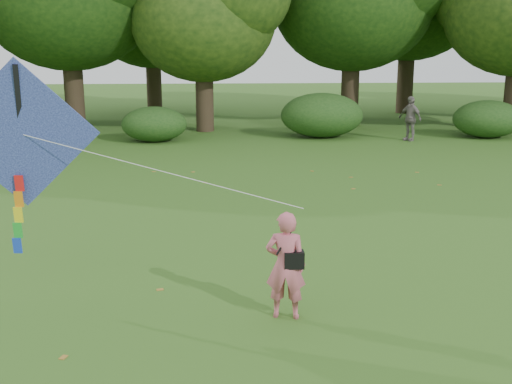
{
  "coord_description": "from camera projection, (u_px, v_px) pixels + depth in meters",
  "views": [
    {
      "loc": [
        -1.29,
        -9.09,
        4.21
      ],
      "look_at": [
        -0.68,
        2.0,
        1.5
      ],
      "focal_mm": 45.0,
      "sensor_mm": 36.0,
      "label": 1
    }
  ],
  "objects": [
    {
      "name": "crossbody_bag",
      "position": [
        294.0,
        259.0,
        9.63
      ],
      "size": [
        0.43,
        0.2,
        0.69
      ],
      "color": "black",
      "rests_on": "ground"
    },
    {
      "name": "shrub_band",
      "position": [
        234.0,
        119.0,
        26.72
      ],
      "size": [
        39.15,
        3.22,
        1.88
      ],
      "color": "#264919",
      "rests_on": "ground"
    },
    {
      "name": "ground",
      "position": [
        307.0,
        316.0,
        9.88
      ],
      "size": [
        100.0,
        100.0,
        0.0
      ],
      "primitive_type": "plane",
      "color": "#265114",
      "rests_on": "ground"
    },
    {
      "name": "flying_kite",
      "position": [
        22.0,
        137.0,
        9.98
      ],
      "size": [
        5.51,
        1.32,
        3.15
      ],
      "color": "#233C9A",
      "rests_on": "ground"
    },
    {
      "name": "tree_line",
      "position": [
        281.0,
        6.0,
        30.84
      ],
      "size": [
        54.7,
        15.3,
        9.48
      ],
      "color": "#3A2D1E",
      "rests_on": "ground"
    },
    {
      "name": "bystander_right",
      "position": [
        410.0,
        118.0,
        26.28
      ],
      "size": [
        1.0,
        1.12,
        1.83
      ],
      "primitive_type": "imported",
      "rotation": [
        0.0,
        0.0,
        -0.92
      ],
      "color": "gray",
      "rests_on": "ground"
    },
    {
      "name": "fallen_leaves",
      "position": [
        281.0,
        193.0,
        17.62
      ],
      "size": [
        8.59,
        12.27,
        0.01
      ],
      "color": "olive",
      "rests_on": "ground"
    },
    {
      "name": "bystander_left",
      "position": [
        37.0,
        122.0,
        26.43
      ],
      "size": [
        0.9,
        0.9,
        1.47
      ],
      "primitive_type": "imported",
      "rotation": [
        0.0,
        0.0,
        0.78
      ],
      "color": "#282A36",
      "rests_on": "ground"
    },
    {
      "name": "man_kite_flyer",
      "position": [
        286.0,
        265.0,
        9.68
      ],
      "size": [
        0.67,
        0.5,
        1.68
      ],
      "primitive_type": "imported",
      "rotation": [
        0.0,
        0.0,
        2.96
      ],
      "color": "#C45C6C",
      "rests_on": "ground"
    }
  ]
}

